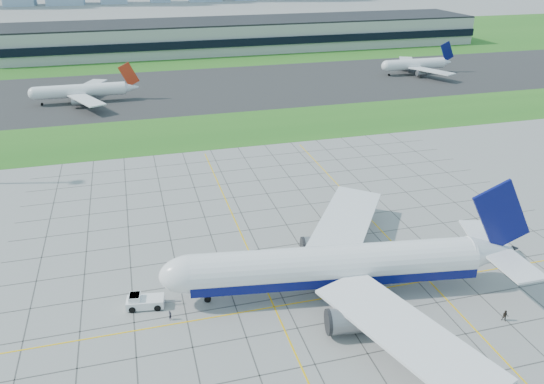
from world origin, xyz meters
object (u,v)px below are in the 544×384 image
object	(u,v)px
distant_jet_1	(83,91)
distant_jet_2	(416,64)
crew_near	(170,315)
pushback_tug	(143,301)
crew_far	(505,316)
airliner	(337,266)

from	to	relation	value
distant_jet_1	distant_jet_2	size ratio (longest dim) A/B	1.00
crew_near	distant_jet_2	distance (m)	192.05
pushback_tug	crew_far	bearing A→B (deg)	-10.60
airliner	crew_near	xyz separation A→B (m)	(-27.47, 0.16, -4.50)
crew_near	distant_jet_2	world-z (taller)	distant_jet_2
airliner	pushback_tug	distance (m)	31.91
airliner	distant_jet_1	world-z (taller)	airliner
airliner	distant_jet_1	distance (m)	143.72
pushback_tug	airliner	bearing A→B (deg)	0.10
pushback_tug	distant_jet_1	xyz separation A→B (m)	(-14.67, 131.58, 3.41)
crew_near	crew_far	distance (m)	52.00
crew_near	crew_far	world-z (taller)	crew_far
crew_far	distant_jet_2	distance (m)	176.89
pushback_tug	distant_jet_2	world-z (taller)	distant_jet_2
crew_far	distant_jet_1	xyz separation A→B (m)	(-68.53, 150.18, 3.53)
pushback_tug	crew_far	distance (m)	56.98
crew_far	distant_jet_1	world-z (taller)	distant_jet_1
distant_jet_1	crew_near	bearing A→B (deg)	-82.26
pushback_tug	distant_jet_1	distance (m)	132.44
distant_jet_1	crew_far	bearing A→B (deg)	-65.47
pushback_tug	crew_near	world-z (taller)	pushback_tug
pushback_tug	crew_near	size ratio (longest dim) A/B	5.47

